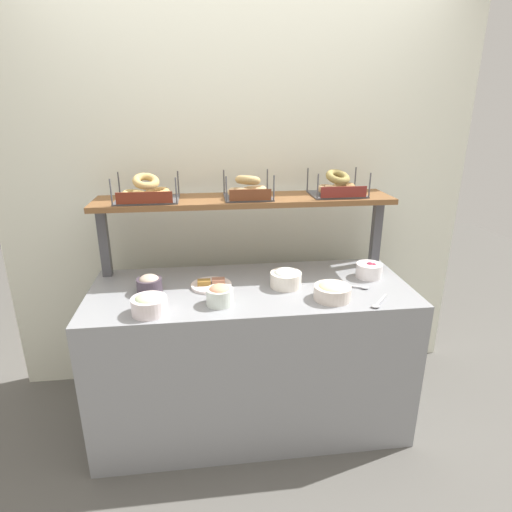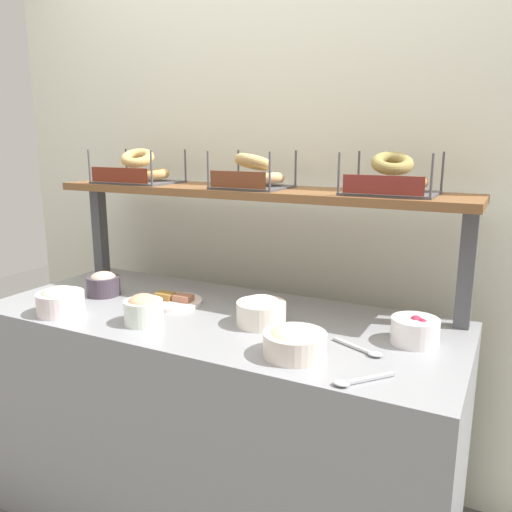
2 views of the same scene
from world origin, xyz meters
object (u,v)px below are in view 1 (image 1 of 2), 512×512
(bowl_potato_salad, at_px, (332,291))
(bagel_basket_sesame, at_px, (146,192))
(serving_spoon_by_edge, at_px, (357,287))
(bagel_basket_everything, at_px, (337,187))
(bowl_cream_cheese, at_px, (286,278))
(bowl_beet_salad, at_px, (369,270))
(bagel_basket_plain, at_px, (248,190))
(bowl_lox_spread, at_px, (220,295))
(bowl_scallion_spread, at_px, (149,304))
(serving_plate_white, at_px, (211,285))
(bowl_tuna_salad, at_px, (149,283))
(serving_spoon_near_plate, at_px, (378,303))

(bowl_potato_salad, height_order, bagel_basket_sesame, bagel_basket_sesame)
(serving_spoon_by_edge, height_order, bagel_basket_everything, bagel_basket_everything)
(bowl_cream_cheese, relative_size, bagel_basket_everything, 0.55)
(bowl_beet_salad, height_order, serving_spoon_by_edge, bowl_beet_salad)
(bagel_basket_plain, bearing_deg, bowl_lox_spread, -113.14)
(serving_spoon_by_edge, relative_size, bagel_basket_plain, 0.63)
(bowl_scallion_spread, height_order, bowl_beet_salad, bowl_scallion_spread)
(bowl_scallion_spread, relative_size, serving_spoon_by_edge, 0.98)
(bowl_beet_salad, height_order, bagel_basket_everything, bagel_basket_everything)
(bowl_potato_salad, distance_m, bowl_beet_salad, 0.39)
(bowl_scallion_spread, height_order, serving_plate_white, bowl_scallion_spread)
(bagel_basket_sesame, height_order, bagel_basket_everything, bagel_basket_sesame)
(bowl_tuna_salad, distance_m, serving_plate_white, 0.32)
(serving_plate_white, bearing_deg, bagel_basket_sesame, 146.58)
(bowl_lox_spread, bearing_deg, bagel_basket_everything, 32.86)
(serving_spoon_near_plate, relative_size, bagel_basket_sesame, 0.42)
(bowl_beet_salad, xyz_separation_m, bagel_basket_sesame, (-1.21, 0.19, 0.43))
(bowl_beet_salad, xyz_separation_m, bagel_basket_plain, (-0.66, 0.20, 0.43))
(bagel_basket_plain, bearing_deg, bagel_basket_everything, 1.83)
(bowl_lox_spread, relative_size, bowl_tuna_salad, 1.01)
(bowl_cream_cheese, height_order, bowl_tuna_salad, bowl_cream_cheese)
(bagel_basket_sesame, bearing_deg, bowl_potato_salad, -25.82)
(bowl_cream_cheese, bearing_deg, bagel_basket_everything, 39.61)
(bowl_cream_cheese, xyz_separation_m, bagel_basket_everything, (0.34, 0.28, 0.43))
(bowl_tuna_salad, distance_m, serving_spoon_by_edge, 1.09)
(bowl_lox_spread, height_order, bagel_basket_sesame, bagel_basket_sesame)
(serving_spoon_by_edge, bearing_deg, bowl_beet_salad, 50.16)
(bagel_basket_everything, bearing_deg, serving_spoon_by_edge, -84.89)
(bowl_scallion_spread, relative_size, bowl_tuna_salad, 1.27)
(bowl_beet_salad, bearing_deg, bagel_basket_plain, 163.55)
(bowl_potato_salad, relative_size, bowl_scallion_spread, 1.11)
(bowl_tuna_salad, xyz_separation_m, bagel_basket_everything, (1.06, 0.27, 0.43))
(serving_spoon_by_edge, distance_m, bagel_basket_everything, 0.59)
(bowl_beet_salad, distance_m, bagel_basket_sesame, 1.30)
(bowl_lox_spread, relative_size, bowl_scallion_spread, 0.79)
(bowl_beet_salad, bearing_deg, serving_spoon_by_edge, -129.84)
(bowl_scallion_spread, bearing_deg, bowl_lox_spread, 9.77)
(serving_plate_white, xyz_separation_m, bagel_basket_sesame, (-0.33, 0.21, 0.47))
(bowl_cream_cheese, bearing_deg, bowl_tuna_salad, 178.57)
(bowl_tuna_salad, relative_size, bagel_basket_sesame, 0.39)
(serving_spoon_by_edge, distance_m, bagel_basket_plain, 0.80)
(bowl_potato_salad, bearing_deg, bagel_basket_plain, 129.68)
(bowl_cream_cheese, distance_m, bowl_beet_salad, 0.50)
(bowl_cream_cheese, relative_size, serving_spoon_near_plate, 1.18)
(bagel_basket_sesame, xyz_separation_m, bagel_basket_plain, (0.55, 0.00, 0.00))
(serving_spoon_by_edge, relative_size, bagel_basket_everything, 0.56)
(bowl_lox_spread, height_order, serving_spoon_near_plate, bowl_lox_spread)
(serving_plate_white, xyz_separation_m, bagel_basket_everything, (0.74, 0.24, 0.47))
(serving_plate_white, height_order, serving_spoon_by_edge, serving_plate_white)
(serving_plate_white, relative_size, serving_spoon_near_plate, 1.54)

